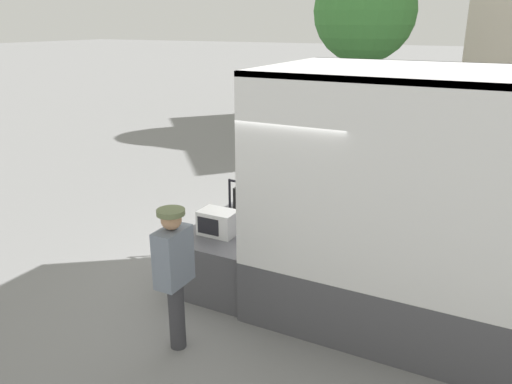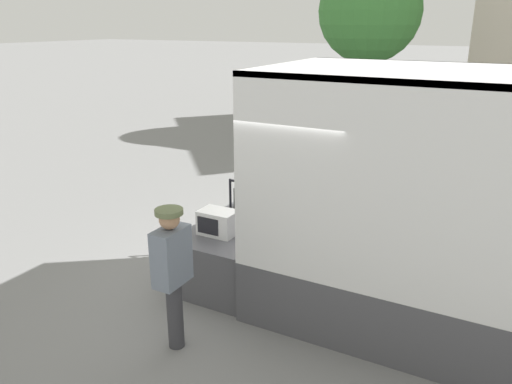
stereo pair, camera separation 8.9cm
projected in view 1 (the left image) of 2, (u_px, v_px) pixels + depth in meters
ground_plane at (278, 279)px, 7.17m from camera, size 160.00×160.00×0.00m
tailgate_deck at (244, 246)px, 7.28m from camera, size 1.11×2.26×0.79m
microwave at (218, 223)px, 6.67m from camera, size 0.50×0.35×0.33m
portable_generator at (253, 199)px, 7.46m from camera, size 0.60×0.42×0.52m
worker_person at (174, 266)px, 5.35m from camera, size 0.30×0.44×1.66m
street_tree at (365, 12)px, 15.81m from camera, size 3.26×3.26×5.47m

